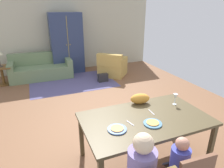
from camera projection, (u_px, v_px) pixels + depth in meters
ground_plane at (99, 106)px, 4.76m from camera, size 6.44×6.77×0.02m
back_wall at (69, 33)px, 7.23m from camera, size 6.44×0.10×2.70m
dining_table at (145, 122)px, 2.82m from camera, size 1.81×1.06×0.76m
plate_near_man at (117, 129)px, 2.51m from camera, size 0.25×0.25×0.02m
pizza_near_man at (117, 128)px, 2.51m from camera, size 0.17×0.17×0.01m
plate_near_child at (153, 124)px, 2.63m from camera, size 0.25×0.25×0.02m
pizza_near_child at (153, 123)px, 2.63m from camera, size 0.17×0.17×0.01m
wine_glass at (175, 97)px, 3.13m from camera, size 0.07×0.07×0.19m
fork at (130, 123)px, 2.65m from camera, size 0.05×0.15×0.01m
knife at (151, 112)px, 2.94m from camera, size 0.02×0.17×0.01m
cat at (140, 99)px, 3.18m from camera, size 0.35×0.22×0.17m
area_rug at (73, 82)px, 6.28m from camera, size 2.60×1.80×0.01m
couch at (41, 69)px, 6.60m from camera, size 1.98×0.86×0.82m
armchair at (112, 67)px, 6.81m from camera, size 1.21×1.21×0.82m
armoire at (67, 44)px, 6.95m from camera, size 1.10×0.59×2.10m
side_table at (2, 73)px, 5.95m from camera, size 0.56×0.56×0.58m
handbag at (103, 78)px, 6.30m from camera, size 0.32×0.16×0.26m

